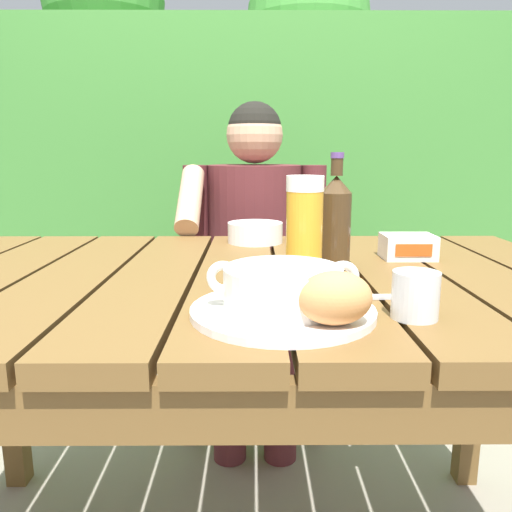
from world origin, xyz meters
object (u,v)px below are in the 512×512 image
table_knife (353,297)px  chair_near_diner (255,292)px  soup_bowl (283,286)px  beer_bottle (335,221)px  water_glass_small (415,295)px  bread_roll (335,298)px  beer_glass (304,227)px  diner_bowl (255,232)px  butter_tub (408,247)px  person_eating (254,247)px  serving_plate (283,311)px

table_knife → chair_near_diner: bearing=98.5°
soup_bowl → beer_bottle: size_ratio=0.95×
beer_bottle → water_glass_small: beer_bottle is taller
chair_near_diner → bread_roll: bearing=-85.2°
beer_glass → diner_bowl: (-0.09, 0.39, -0.07)m
butter_tub → chair_near_diner: bearing=115.0°
water_glass_small → diner_bowl: size_ratio=0.47×
soup_bowl → butter_tub: 0.51m
beer_bottle → soup_bowl: bearing=-112.2°
bread_roll → beer_glass: (-0.01, 0.31, 0.05)m
beer_glass → beer_bottle: bearing=47.8°
chair_near_diner → butter_tub: size_ratio=8.23×
person_eating → serving_plate: (0.04, -0.96, 0.08)m
person_eating → beer_bottle: size_ratio=4.91×
serving_plate → butter_tub: (0.31, 0.41, 0.02)m
person_eating → beer_bottle: (0.17, -0.65, 0.18)m
serving_plate → table_knife: size_ratio=1.70×
beer_glass → soup_bowl: bearing=-103.2°
chair_near_diner → serving_plate: chair_near_diner is taller
soup_bowl → butter_tub: soup_bowl is taller
chair_near_diner → table_knife: (0.16, -1.08, 0.30)m
person_eating → water_glass_small: size_ratio=16.81×
soup_bowl → diner_bowl: bearing=93.6°
chair_near_diner → table_knife: bearing=-81.5°
soup_bowl → water_glass_small: soup_bowl is taller
soup_bowl → beer_glass: bearing=76.8°
serving_plate → beer_bottle: beer_bottle is taller
bread_roll → serving_plate: bearing=130.6°
person_eating → bread_roll: 1.05m
person_eating → soup_bowl: person_eating is taller
serving_plate → water_glass_small: 0.20m
serving_plate → diner_bowl: bearing=93.6°
person_eating → diner_bowl: size_ratio=7.96×
bread_roll → table_knife: (0.06, 0.16, -0.04)m
person_eating → diner_bowl: bearing=-89.5°
table_knife → diner_bowl: size_ratio=1.11×
soup_bowl → diner_bowl: 0.62m
serving_plate → table_knife: serving_plate is taller
butter_tub → person_eating: bearing=122.6°
water_glass_small → table_knife: (-0.07, 0.10, -0.03)m
water_glass_small → butter_tub: 0.44m
chair_near_diner → person_eating: 0.29m
person_eating → diner_bowl: (0.00, -0.34, 0.10)m
person_eating → bread_roll: bearing=-84.1°
chair_near_diner → beer_glass: beer_glass is taller
bread_roll → diner_bowl: bearing=98.5°
soup_bowl → person_eating: bearing=92.5°
person_eating → bread_roll: (0.11, -1.04, 0.13)m
chair_near_diner → person_eating: bearing=-90.9°
soup_bowl → table_knife: soup_bowl is taller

